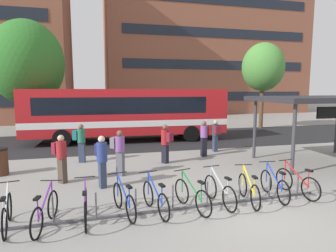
# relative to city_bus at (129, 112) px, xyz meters

# --- Properties ---
(ground) EXTENTS (200.00, 200.00, 0.00)m
(ground) POSITION_rel_city_bus_xyz_m (1.87, -11.35, -1.78)
(ground) COLOR gray
(bus_lane_asphalt) EXTENTS (80.00, 7.20, 0.01)m
(bus_lane_asphalt) POSITION_rel_city_bus_xyz_m (1.87, 0.00, -1.77)
(bus_lane_asphalt) COLOR #232326
(bus_lane_asphalt) RESTS_ON ground
(city_bus) EXTENTS (12.10, 2.95, 3.20)m
(city_bus) POSITION_rel_city_bus_xyz_m (0.00, 0.00, 0.00)
(city_bus) COLOR red
(city_bus) RESTS_ON ground
(bike_rack) EXTENTS (8.89, 0.36, 0.70)m
(bike_rack) POSITION_rel_city_bus_xyz_m (-0.05, -10.62, -1.68)
(bike_rack) COLOR #47474C
(bike_rack) RESTS_ON ground
(parked_bicycle_white_0) EXTENTS (0.52, 1.71, 0.99)m
(parked_bicycle_white_0) POSITION_rel_city_bus_xyz_m (-4.01, -10.69, -1.39)
(parked_bicycle_white_0) COLOR black
(parked_bicycle_white_0) RESTS_ON ground
(parked_bicycle_purple_1) EXTENTS (0.53, 1.70, 0.99)m
(parked_bicycle_purple_1) POSITION_rel_city_bus_xyz_m (-3.17, -10.83, -1.39)
(parked_bicycle_purple_1) COLOR black
(parked_bicycle_purple_1) RESTS_ON ground
(parked_bicycle_purple_2) EXTENTS (0.52, 1.72, 0.99)m
(parked_bicycle_purple_2) POSITION_rel_city_bus_xyz_m (-2.27, -10.76, -1.39)
(parked_bicycle_purple_2) COLOR black
(parked_bicycle_purple_2) RESTS_ON ground
(parked_bicycle_blue_3) EXTENTS (0.59, 1.69, 0.99)m
(parked_bicycle_blue_3) POSITION_rel_city_bus_xyz_m (-1.34, -10.59, -1.39)
(parked_bicycle_blue_3) COLOR black
(parked_bicycle_blue_3) RESTS_ON ground
(parked_bicycle_blue_4) EXTENTS (0.55, 1.70, 0.99)m
(parked_bicycle_blue_4) POSITION_rel_city_bus_xyz_m (-0.54, -10.68, -1.39)
(parked_bicycle_blue_4) COLOR black
(parked_bicycle_blue_4) RESTS_ON ground
(parked_bicycle_green_5) EXTENTS (0.64, 1.67, 0.99)m
(parked_bicycle_green_5) POSITION_rel_city_bus_xyz_m (0.45, -10.71, -1.39)
(parked_bicycle_green_5) COLOR black
(parked_bicycle_green_5) RESTS_ON ground
(parked_bicycle_silver_6) EXTENTS (0.52, 1.72, 0.99)m
(parked_bicycle_silver_6) POSITION_rel_city_bus_xyz_m (1.30, -10.58, -1.39)
(parked_bicycle_silver_6) COLOR black
(parked_bicycle_silver_6) RESTS_ON ground
(parked_bicycle_yellow_7) EXTENTS (0.52, 1.71, 0.99)m
(parked_bicycle_yellow_7) POSITION_rel_city_bus_xyz_m (2.16, -10.65, -1.39)
(parked_bicycle_yellow_7) COLOR black
(parked_bicycle_yellow_7) RESTS_ON ground
(parked_bicycle_blue_8) EXTENTS (0.52, 1.72, 0.99)m
(parked_bicycle_blue_8) POSITION_rel_city_bus_xyz_m (3.08, -10.51, -1.39)
(parked_bicycle_blue_8) COLOR black
(parked_bicycle_blue_8) RESTS_ON ground
(parked_bicycle_red_9) EXTENTS (0.52, 1.71, 0.99)m
(parked_bicycle_red_9) POSITION_rel_city_bus_xyz_m (3.88, -10.47, -1.39)
(parked_bicycle_red_9) COLOR black
(parked_bicycle_red_9) RESTS_ON ground
(transit_shelter) EXTENTS (5.40, 3.53, 2.88)m
(transit_shelter) POSITION_rel_city_bus_xyz_m (7.44, -7.30, 0.92)
(transit_shelter) COLOR #38383D
(transit_shelter) RESTS_ON ground
(commuter_red_pack_0) EXTENTS (0.55, 0.38, 1.70)m
(commuter_red_pack_0) POSITION_rel_city_bus_xyz_m (3.03, -5.01, -0.79)
(commuter_red_pack_0) COLOR black
(commuter_red_pack_0) RESTS_ON ground
(commuter_maroon_pack_1) EXTENTS (0.56, 0.60, 1.69)m
(commuter_maroon_pack_1) POSITION_rel_city_bus_xyz_m (0.92, -5.83, -0.80)
(commuter_maroon_pack_1) COLOR black
(commuter_maroon_pack_1) RESTS_ON ground
(commuter_maroon_pack_2) EXTENTS (0.59, 0.59, 1.67)m
(commuter_maroon_pack_2) POSITION_rel_city_bus_xyz_m (-3.16, -7.48, -0.81)
(commuter_maroon_pack_2) COLOR #47382D
(commuter_maroon_pack_2) RESTS_ON ground
(commuter_maroon_pack_3) EXTENTS (0.36, 0.54, 1.62)m
(commuter_maroon_pack_3) POSITION_rel_city_bus_xyz_m (3.95, -4.20, -0.84)
(commuter_maroon_pack_3) COLOR #2D3851
(commuter_maroon_pack_3) RESTS_ON ground
(commuter_navy_pack_4) EXTENTS (0.44, 0.59, 1.72)m
(commuter_navy_pack_4) POSITION_rel_city_bus_xyz_m (-1.82, -8.31, -0.78)
(commuter_navy_pack_4) COLOR #2D3851
(commuter_navy_pack_4) RESTS_ON ground
(commuter_grey_pack_5) EXTENTS (0.60, 0.55, 1.70)m
(commuter_grey_pack_5) POSITION_rel_city_bus_xyz_m (-1.16, -7.13, -0.79)
(commuter_grey_pack_5) COLOR #565660
(commuter_grey_pack_5) RESTS_ON ground
(commuter_teal_pack_6) EXTENTS (0.58, 0.42, 1.69)m
(commuter_teal_pack_6) POSITION_rel_city_bus_xyz_m (-2.64, -4.77, -0.80)
(commuter_teal_pack_6) COLOR #2D3851
(commuter_teal_pack_6) RESTS_ON ground
(trash_bin) EXTENTS (0.55, 0.55, 1.03)m
(trash_bin) POSITION_rel_city_bus_xyz_m (-5.47, -6.00, -1.26)
(trash_bin) COLOR #4C2819
(trash_bin) RESTS_ON ground
(street_tree_0) EXTENTS (4.69, 4.69, 7.62)m
(street_tree_0) POSITION_rel_city_bus_xyz_m (-6.20, 3.00, 3.09)
(street_tree_0) COLOR brown
(street_tree_0) RESTS_ON ground
(street_tree_1) EXTENTS (3.34, 3.34, 6.87)m
(street_tree_1) POSITION_rel_city_bus_xyz_m (11.17, 3.17, 3.14)
(street_tree_1) COLOR brown
(street_tree_1) RESTS_ON ground
(building_right_wing) EXTENTS (26.54, 12.51, 19.00)m
(building_right_wing) POSITION_rel_city_bus_xyz_m (12.80, 21.67, 7.73)
(building_right_wing) COLOR brown
(building_right_wing) RESTS_ON ground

